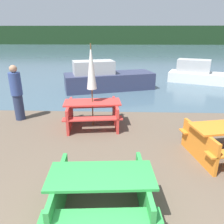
# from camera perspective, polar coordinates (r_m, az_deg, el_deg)

# --- Properties ---
(water) EXTENTS (60.00, 50.00, 0.00)m
(water) POSITION_cam_1_polar(r_m,az_deg,el_deg) (32.49, 1.94, 15.40)
(water) COLOR #425B6B
(water) RESTS_ON ground_plane
(far_treeline) EXTENTS (80.00, 1.60, 4.00)m
(far_treeline) POSITION_cam_1_polar(r_m,az_deg,el_deg) (52.38, 2.11, 19.41)
(far_treeline) COLOR #193319
(far_treeline) RESTS_ON water
(picnic_table_green) EXTENTS (1.67, 1.48, 0.72)m
(picnic_table_green) POSITION_cam_1_polar(r_m,az_deg,el_deg) (3.54, -2.78, -19.61)
(picnic_table_green) COLOR green
(picnic_table_green) RESTS_ON ground_plane
(picnic_table_red) EXTENTS (1.81, 1.57, 0.77)m
(picnic_table_red) POSITION_cam_1_polar(r_m,az_deg,el_deg) (6.58, -5.07, 0.19)
(picnic_table_red) COLOR red
(picnic_table_red) RESTS_ON ground_plane
(umbrella_white) EXTENTS (0.28, 0.28, 2.42)m
(umbrella_white) POSITION_cam_1_polar(r_m,az_deg,el_deg) (6.26, -5.45, 11.51)
(umbrella_white) COLOR brown
(umbrella_white) RESTS_ON ground_plane
(boat) EXTENTS (4.56, 2.68, 1.42)m
(boat) POSITION_cam_1_polar(r_m,az_deg,el_deg) (10.87, -1.48, 8.70)
(boat) COLOR #333856
(boat) RESTS_ON water
(boat_second) EXTENTS (4.18, 2.70, 1.26)m
(boat_second) POSITION_cam_1_polar(r_m,az_deg,el_deg) (13.43, 22.50, 9.03)
(boat_second) COLOR silver
(boat_second) RESTS_ON water
(person) EXTENTS (0.35, 0.35, 1.77)m
(person) POSITION_cam_1_polar(r_m,az_deg,el_deg) (7.55, -23.60, 4.55)
(person) COLOR #283351
(person) RESTS_ON ground_plane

